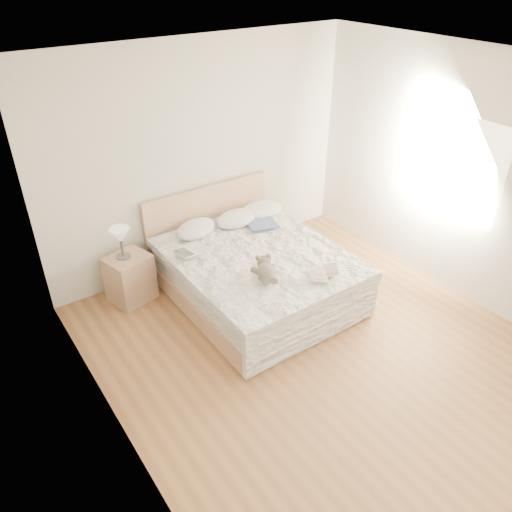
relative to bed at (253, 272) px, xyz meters
The scene contains 16 objects.
floor 1.23m from the bed, 90.00° to the right, with size 4.00×4.50×0.00m, color brown.
ceiling 2.67m from the bed, 90.00° to the right, with size 4.00×4.50×0.00m, color silver.
wall_back 1.49m from the bed, 90.00° to the left, with size 4.00×0.02×2.70m, color beige.
wall_left 2.55m from the bed, 149.21° to the right, with size 0.02×4.50×2.70m, color beige.
wall_right 2.55m from the bed, 30.79° to the right, with size 0.02×4.50×2.70m, color beige.
window 2.46m from the bed, 24.16° to the right, with size 0.02×1.30×1.10m, color white.
bed is the anchor object (origin of this frame).
nightstand 1.40m from the bed, 148.28° to the left, with size 0.45×0.40×0.56m, color #9E7D5F.
table_lamp 1.52m from the bed, 147.99° to the left, with size 0.26×0.26×0.35m.
pillow_left 0.87m from the bed, 112.91° to the left, with size 0.54×0.38×0.16m, color white.
pillow_middle 0.78m from the bed, 72.31° to the left, with size 0.55×0.38×0.16m, color white.
pillow_right 0.99m from the bed, 48.65° to the left, with size 0.56×0.39×0.17m, color white.
blouse 0.74m from the bed, 48.85° to the left, with size 0.54×0.57×0.02m, color navy, non-canonical shape.
photo_book 0.76m from the bed, 151.23° to the left, with size 0.34×0.24×0.03m, color silver.
childrens_book 0.94m from the bed, 69.14° to the right, with size 0.35×0.24×0.02m, color beige.
teddy_bear 0.71m from the bed, 112.84° to the right, with size 0.24×0.34×0.18m, color #695C4E, non-canonical shape.
Camera 1 is at (-2.69, -2.69, 3.48)m, focal length 35.00 mm.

